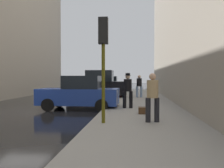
{
  "coord_description": "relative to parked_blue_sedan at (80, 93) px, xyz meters",
  "views": [
    {
      "loc": [
        5.57,
        -11.71,
        1.73
      ],
      "look_at": [
        3.9,
        6.58,
        1.2
      ],
      "focal_mm": 40.0,
      "sensor_mm": 36.0,
      "label": 1
    }
  ],
  "objects": [
    {
      "name": "sidewalk",
      "position": [
        3.35,
        -1.32,
        -0.77
      ],
      "size": [
        4.0,
        40.0,
        0.15
      ],
      "primitive_type": "cube",
      "color": "gray",
      "rests_on": "ground_plane"
    },
    {
      "name": "duffel_bag",
      "position": [
        3.25,
        -2.28,
        -0.56
      ],
      "size": [
        0.32,
        0.44,
        0.28
      ],
      "color": "#472D19",
      "rests_on": "sidewalk"
    },
    {
      "name": "parked_black_suv",
      "position": [
        -0.0,
        6.62,
        0.18
      ],
      "size": [
        4.62,
        2.1,
        2.25
      ],
      "color": "black",
      "rests_on": "ground_plane"
    },
    {
      "name": "fire_hydrant",
      "position": [
        1.8,
        6.47,
        -0.35
      ],
      "size": [
        0.42,
        0.22,
        0.7
      ],
      "color": "red",
      "rests_on": "sidewalk"
    },
    {
      "name": "pedestrian_in_jeans",
      "position": [
        3.27,
        6.45,
        0.26
      ],
      "size": [
        0.51,
        0.43,
        1.71
      ],
      "color": "#728CB2",
      "rests_on": "sidewalk"
    },
    {
      "name": "parked_dark_green_sedan",
      "position": [
        0.0,
        12.43,
        0.0
      ],
      "size": [
        4.22,
        2.1,
        1.79
      ],
      "color": "#193828",
      "rests_on": "ground_plane"
    },
    {
      "name": "pedestrian_with_fedora",
      "position": [
        2.57,
        -0.42,
        0.29
      ],
      "size": [
        0.51,
        0.44,
        1.78
      ],
      "color": "black",
      "rests_on": "sidewalk"
    },
    {
      "name": "traffic_light",
      "position": [
        1.85,
        -4.57,
        1.91
      ],
      "size": [
        0.32,
        0.32,
        3.6
      ],
      "color": "#514C0F",
      "rests_on": "sidewalk"
    },
    {
      "name": "pedestrian_in_tan_coat",
      "position": [
        3.54,
        -4.26,
        0.26
      ],
      "size": [
        0.53,
        0.49,
        1.71
      ],
      "color": "black",
      "rests_on": "sidewalk"
    },
    {
      "name": "ground_plane",
      "position": [
        -2.65,
        -1.32,
        -0.85
      ],
      "size": [
        120.0,
        120.0,
        0.0
      ],
      "primitive_type": "plane",
      "color": "black"
    },
    {
      "name": "parked_blue_sedan",
      "position": [
        0.0,
        0.0,
        0.0
      ],
      "size": [
        4.23,
        2.12,
        1.79
      ],
      "color": "navy",
      "rests_on": "ground_plane"
    }
  ]
}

